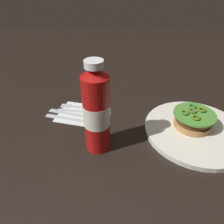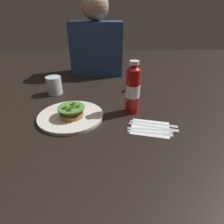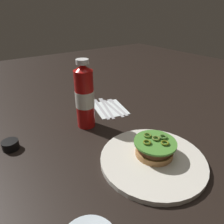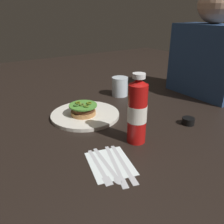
{
  "view_description": "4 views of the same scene",
  "coord_description": "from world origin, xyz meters",
  "px_view_note": "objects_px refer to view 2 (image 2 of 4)",
  "views": [
    {
      "loc": [
        0.17,
        0.35,
        0.4
      ],
      "look_at": [
        0.16,
        -0.12,
        0.06
      ],
      "focal_mm": 32.11,
      "sensor_mm": 36.0,
      "label": 1
    },
    {
      "loc": [
        0.09,
        -0.86,
        0.44
      ],
      "look_at": [
        0.11,
        -0.14,
        0.05
      ],
      "focal_mm": 30.28,
      "sensor_mm": 36.0,
      "label": 2
    },
    {
      "loc": [
        -0.38,
        0.25,
        0.4
      ],
      "look_at": [
        0.1,
        -0.09,
        0.08
      ],
      "focal_mm": 32.23,
      "sensor_mm": 36.0,
      "label": 3
    },
    {
      "loc": [
        0.75,
        -0.51,
        0.43
      ],
      "look_at": [
        0.11,
        -0.09,
        0.09
      ],
      "focal_mm": 36.99,
      "sensor_mm": 36.0,
      "label": 4
    }
  ],
  "objects_px": {
    "ketchup_bottle": "(133,89)",
    "napkin": "(150,128)",
    "spoon_utensil": "(157,129)",
    "diner_person": "(96,41)",
    "condiment_cup": "(129,89)",
    "fork_utensil": "(154,133)",
    "water_glass": "(54,85)",
    "dinner_plate": "(71,116)",
    "butter_knife": "(157,123)",
    "steak_knife": "(157,127)",
    "burger_sandwich": "(72,111)"
  },
  "relations": [
    {
      "from": "ketchup_bottle",
      "to": "napkin",
      "type": "relative_size",
      "value": 1.56
    },
    {
      "from": "burger_sandwich",
      "to": "ketchup_bottle",
      "type": "relative_size",
      "value": 0.49
    },
    {
      "from": "ketchup_bottle",
      "to": "condiment_cup",
      "type": "distance_m",
      "value": 0.28
    },
    {
      "from": "condiment_cup",
      "to": "fork_utensil",
      "type": "bearing_deg",
      "value": -82.78
    },
    {
      "from": "condiment_cup",
      "to": "fork_utensil",
      "type": "xyz_separation_m",
      "value": [
        0.06,
        -0.45,
        -0.01
      ]
    },
    {
      "from": "diner_person",
      "to": "butter_knife",
      "type": "bearing_deg",
      "value": -68.84
    },
    {
      "from": "spoon_utensil",
      "to": "diner_person",
      "type": "height_order",
      "value": "diner_person"
    },
    {
      "from": "steak_knife",
      "to": "diner_person",
      "type": "relative_size",
      "value": 0.37
    },
    {
      "from": "dinner_plate",
      "to": "spoon_utensil",
      "type": "bearing_deg",
      "value": -16.58
    },
    {
      "from": "ketchup_bottle",
      "to": "butter_knife",
      "type": "height_order",
      "value": "ketchup_bottle"
    },
    {
      "from": "water_glass",
      "to": "condiment_cup",
      "type": "bearing_deg",
      "value": 4.01
    },
    {
      "from": "fork_utensil",
      "to": "spoon_utensil",
      "type": "distance_m",
      "value": 0.03
    },
    {
      "from": "spoon_utensil",
      "to": "condiment_cup",
      "type": "bearing_deg",
      "value": 99.85
    },
    {
      "from": "dinner_plate",
      "to": "condiment_cup",
      "type": "height_order",
      "value": "condiment_cup"
    },
    {
      "from": "napkin",
      "to": "butter_knife",
      "type": "height_order",
      "value": "butter_knife"
    },
    {
      "from": "condiment_cup",
      "to": "napkin",
      "type": "bearing_deg",
      "value": -83.36
    },
    {
      "from": "water_glass",
      "to": "napkin",
      "type": "relative_size",
      "value": 0.64
    },
    {
      "from": "water_glass",
      "to": "fork_utensil",
      "type": "relative_size",
      "value": 0.56
    },
    {
      "from": "dinner_plate",
      "to": "diner_person",
      "type": "bearing_deg",
      "value": 82.58
    },
    {
      "from": "spoon_utensil",
      "to": "diner_person",
      "type": "relative_size",
      "value": 0.35
    },
    {
      "from": "napkin",
      "to": "diner_person",
      "type": "xyz_separation_m",
      "value": [
        -0.26,
        0.79,
        0.23
      ]
    },
    {
      "from": "napkin",
      "to": "water_glass",
      "type": "bearing_deg",
      "value": 142.13
    },
    {
      "from": "diner_person",
      "to": "water_glass",
      "type": "bearing_deg",
      "value": -119.71
    },
    {
      "from": "spoon_utensil",
      "to": "steak_knife",
      "type": "relative_size",
      "value": 0.94
    },
    {
      "from": "ketchup_bottle",
      "to": "napkin",
      "type": "distance_m",
      "value": 0.2
    },
    {
      "from": "water_glass",
      "to": "fork_utensil",
      "type": "bearing_deg",
      "value": -40.11
    },
    {
      "from": "dinner_plate",
      "to": "burger_sandwich",
      "type": "height_order",
      "value": "burger_sandwich"
    },
    {
      "from": "spoon_utensil",
      "to": "diner_person",
      "type": "bearing_deg",
      "value": 109.57
    },
    {
      "from": "water_glass",
      "to": "spoon_utensil",
      "type": "height_order",
      "value": "water_glass"
    },
    {
      "from": "butter_knife",
      "to": "diner_person",
      "type": "bearing_deg",
      "value": 111.16
    },
    {
      "from": "fork_utensil",
      "to": "butter_knife",
      "type": "xyz_separation_m",
      "value": [
        0.02,
        0.07,
        0.0
      ]
    },
    {
      "from": "napkin",
      "to": "diner_person",
      "type": "height_order",
      "value": "diner_person"
    },
    {
      "from": "napkin",
      "to": "fork_utensil",
      "type": "xyz_separation_m",
      "value": [
        0.01,
        -0.04,
        0.0
      ]
    },
    {
      "from": "water_glass",
      "to": "spoon_utensil",
      "type": "bearing_deg",
      "value": -37.55
    },
    {
      "from": "dinner_plate",
      "to": "water_glass",
      "type": "distance_m",
      "value": 0.32
    },
    {
      "from": "napkin",
      "to": "steak_knife",
      "type": "relative_size",
      "value": 0.77
    },
    {
      "from": "dinner_plate",
      "to": "spoon_utensil",
      "type": "relative_size",
      "value": 1.56
    },
    {
      "from": "burger_sandwich",
      "to": "steak_knife",
      "type": "relative_size",
      "value": 0.59
    },
    {
      "from": "napkin",
      "to": "fork_utensil",
      "type": "bearing_deg",
      "value": -76.87
    },
    {
      "from": "burger_sandwich",
      "to": "condiment_cup",
      "type": "relative_size",
      "value": 2.39
    },
    {
      "from": "dinner_plate",
      "to": "water_glass",
      "type": "bearing_deg",
      "value": 116.34
    },
    {
      "from": "napkin",
      "to": "burger_sandwich",
      "type": "bearing_deg",
      "value": 166.31
    },
    {
      "from": "water_glass",
      "to": "spoon_utensil",
      "type": "xyz_separation_m",
      "value": [
        0.52,
        -0.4,
        -0.05
      ]
    },
    {
      "from": "condiment_cup",
      "to": "butter_knife",
      "type": "bearing_deg",
      "value": -77.9
    },
    {
      "from": "condiment_cup",
      "to": "butter_knife",
      "type": "xyz_separation_m",
      "value": [
        0.08,
        -0.38,
        -0.01
      ]
    },
    {
      "from": "ketchup_bottle",
      "to": "water_glass",
      "type": "distance_m",
      "value": 0.49
    },
    {
      "from": "spoon_utensil",
      "to": "fork_utensil",
      "type": "bearing_deg",
      "value": -126.02
    },
    {
      "from": "ketchup_bottle",
      "to": "napkin",
      "type": "bearing_deg",
      "value": -67.73
    },
    {
      "from": "steak_knife",
      "to": "diner_person",
      "type": "bearing_deg",
      "value": 110.15
    },
    {
      "from": "napkin",
      "to": "fork_utensil",
      "type": "height_order",
      "value": "fork_utensil"
    }
  ]
}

